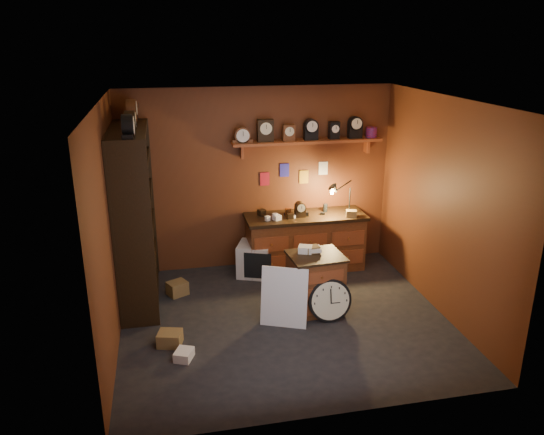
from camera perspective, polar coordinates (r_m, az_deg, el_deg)
The scene contains 11 objects.
floor at distance 6.76m, azimuth 1.39°, elevation -10.94°, with size 4.00×4.00×0.00m, color black.
room_shell at distance 6.19m, azimuth 1.70°, elevation 3.53°, with size 4.02×3.62×2.71m.
shelving_unit at distance 7.02m, azimuth -14.80°, elevation 0.78°, with size 0.47×1.60×2.58m.
workbench at distance 7.99m, azimuth 3.57°, elevation -2.30°, with size 1.79×0.66×1.36m.
low_cabinet at distance 6.82m, azimuth 4.69°, elevation -6.75°, with size 0.71×0.62×0.86m.
big_round_clock at distance 6.67m, azimuth 6.24°, elevation -8.86°, with size 0.55×0.17×0.55m.
white_panel at distance 6.67m, azimuth 1.29°, elevation -11.37°, with size 0.57×0.02×0.76m, color silver.
mini_fridge at distance 7.84m, azimuth -1.87°, elevation -4.51°, with size 0.60×0.62×0.48m.
floor_box_a at distance 6.34m, azimuth -10.93°, elevation -12.66°, with size 0.26×0.22×0.16m, color olive.
floor_box_b at distance 6.08m, azimuth -9.45°, elevation -14.36°, with size 0.18×0.21×0.11m, color white.
floor_box_c at distance 7.43m, azimuth -10.14°, elevation -7.50°, with size 0.25×0.21×0.19m, color olive.
Camera 1 is at (-1.35, -5.69, 3.38)m, focal length 35.00 mm.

